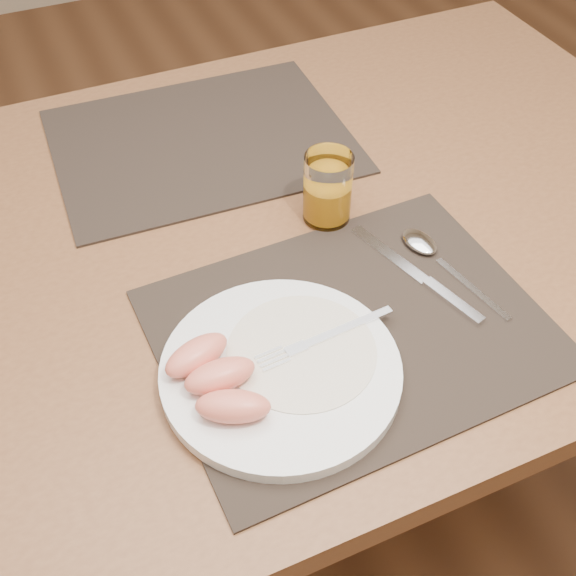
{
  "coord_description": "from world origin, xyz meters",
  "views": [
    {
      "loc": [
        -0.27,
        -0.7,
        1.41
      ],
      "look_at": [
        -0.02,
        -0.14,
        0.77
      ],
      "focal_mm": 45.0,
      "sensor_mm": 36.0,
      "label": 1
    }
  ],
  "objects_px": {
    "plate": "(281,371)",
    "juice_glass": "(327,191)",
    "placemat_near": "(352,329)",
    "table": "(262,268)",
    "knife": "(426,281)",
    "fork": "(315,341)",
    "spoon": "(427,248)",
    "placemat_far": "(202,141)"
  },
  "relations": [
    {
      "from": "plate",
      "to": "juice_glass",
      "type": "xyz_separation_m",
      "value": [
        0.17,
        0.23,
        0.04
      ]
    },
    {
      "from": "juice_glass",
      "to": "placemat_near",
      "type": "bearing_deg",
      "value": -107.41
    },
    {
      "from": "plate",
      "to": "table",
      "type": "bearing_deg",
      "value": 72.74
    },
    {
      "from": "juice_glass",
      "to": "table",
      "type": "bearing_deg",
      "value": 165.3
    },
    {
      "from": "table",
      "to": "knife",
      "type": "height_order",
      "value": "knife"
    },
    {
      "from": "table",
      "to": "juice_glass",
      "type": "relative_size",
      "value": 14.12
    },
    {
      "from": "table",
      "to": "knife",
      "type": "relative_size",
      "value": 6.48
    },
    {
      "from": "table",
      "to": "plate",
      "type": "height_order",
      "value": "plate"
    },
    {
      "from": "table",
      "to": "juice_glass",
      "type": "bearing_deg",
      "value": -14.7
    },
    {
      "from": "knife",
      "to": "juice_glass",
      "type": "distance_m",
      "value": 0.18
    },
    {
      "from": "placemat_near",
      "to": "juice_glass",
      "type": "distance_m",
      "value": 0.21
    },
    {
      "from": "placemat_near",
      "to": "juice_glass",
      "type": "relative_size",
      "value": 4.54
    },
    {
      "from": "plate",
      "to": "fork",
      "type": "relative_size",
      "value": 1.54
    },
    {
      "from": "table",
      "to": "spoon",
      "type": "relative_size",
      "value": 7.3
    },
    {
      "from": "table",
      "to": "fork",
      "type": "bearing_deg",
      "value": -96.9
    },
    {
      "from": "fork",
      "to": "knife",
      "type": "height_order",
      "value": "fork"
    },
    {
      "from": "placemat_far",
      "to": "spoon",
      "type": "xyz_separation_m",
      "value": [
        0.19,
        -0.36,
        0.01
      ]
    },
    {
      "from": "table",
      "to": "plate",
      "type": "distance_m",
      "value": 0.28
    },
    {
      "from": "spoon",
      "to": "placemat_near",
      "type": "bearing_deg",
      "value": -152.45
    },
    {
      "from": "placemat_near",
      "to": "fork",
      "type": "height_order",
      "value": "fork"
    },
    {
      "from": "plate",
      "to": "fork",
      "type": "distance_m",
      "value": 0.05
    },
    {
      "from": "plate",
      "to": "knife",
      "type": "distance_m",
      "value": 0.23
    },
    {
      "from": "fork",
      "to": "juice_glass",
      "type": "relative_size",
      "value": 1.77
    },
    {
      "from": "spoon",
      "to": "juice_glass",
      "type": "bearing_deg",
      "value": 127.32
    },
    {
      "from": "placemat_far",
      "to": "knife",
      "type": "xyz_separation_m",
      "value": [
        0.16,
        -0.41,
        0.0
      ]
    },
    {
      "from": "knife",
      "to": "spoon",
      "type": "relative_size",
      "value": 1.13
    },
    {
      "from": "fork",
      "to": "table",
      "type": "bearing_deg",
      "value": 83.1
    },
    {
      "from": "placemat_far",
      "to": "plate",
      "type": "height_order",
      "value": "plate"
    },
    {
      "from": "fork",
      "to": "spoon",
      "type": "distance_m",
      "value": 0.23
    },
    {
      "from": "spoon",
      "to": "table",
      "type": "bearing_deg",
      "value": 141.76
    },
    {
      "from": "placemat_far",
      "to": "fork",
      "type": "distance_m",
      "value": 0.45
    },
    {
      "from": "juice_glass",
      "to": "placemat_far",
      "type": "bearing_deg",
      "value": 111.99
    },
    {
      "from": "spoon",
      "to": "juice_glass",
      "type": "distance_m",
      "value": 0.15
    },
    {
      "from": "fork",
      "to": "spoon",
      "type": "relative_size",
      "value": 0.91
    },
    {
      "from": "knife",
      "to": "spoon",
      "type": "bearing_deg",
      "value": 57.26
    },
    {
      "from": "plate",
      "to": "knife",
      "type": "xyz_separation_m",
      "value": [
        0.23,
        0.06,
        -0.01
      ]
    },
    {
      "from": "spoon",
      "to": "knife",
      "type": "bearing_deg",
      "value": -122.74
    },
    {
      "from": "placemat_far",
      "to": "knife",
      "type": "relative_size",
      "value": 2.08
    },
    {
      "from": "placemat_near",
      "to": "plate",
      "type": "relative_size",
      "value": 1.67
    },
    {
      "from": "plate",
      "to": "juice_glass",
      "type": "distance_m",
      "value": 0.28
    },
    {
      "from": "fork",
      "to": "juice_glass",
      "type": "distance_m",
      "value": 0.24
    },
    {
      "from": "table",
      "to": "placemat_far",
      "type": "xyz_separation_m",
      "value": [
        -0.01,
        0.22,
        0.09
      ]
    }
  ]
}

